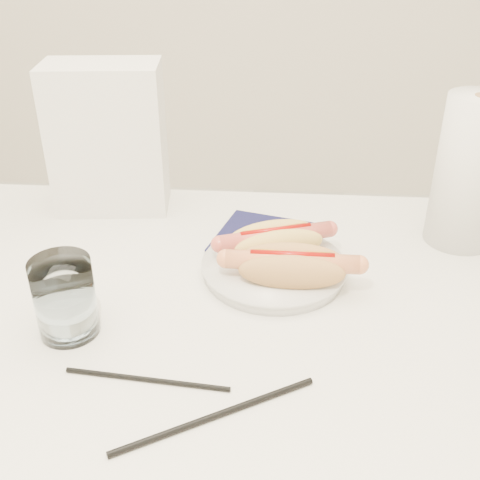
# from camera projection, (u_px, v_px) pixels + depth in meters

# --- Properties ---
(table) EXTENTS (1.20, 0.80, 0.75)m
(table) POSITION_uv_depth(u_px,v_px,m) (183.00, 349.00, 0.83)
(table) COLOR white
(table) RESTS_ON ground
(plate) EXTENTS (0.24, 0.24, 0.02)m
(plate) POSITION_uv_depth(u_px,v_px,m) (274.00, 270.00, 0.89)
(plate) COLOR silver
(plate) RESTS_ON table
(hotdog_left) EXTENTS (0.18, 0.11, 0.05)m
(hotdog_left) POSITION_uv_depth(u_px,v_px,m) (276.00, 241.00, 0.90)
(hotdog_left) COLOR #EABF5D
(hotdog_left) RESTS_ON plate
(hotdog_right) EXTENTS (0.19, 0.08, 0.05)m
(hotdog_right) POSITION_uv_depth(u_px,v_px,m) (292.00, 266.00, 0.84)
(hotdog_right) COLOR tan
(hotdog_right) RESTS_ON plate
(water_glass) EXTENTS (0.08, 0.08, 0.11)m
(water_glass) POSITION_uv_depth(u_px,v_px,m) (65.00, 298.00, 0.75)
(water_glass) COLOR silver
(water_glass) RESTS_ON table
(chopstick_near) EXTENTS (0.20, 0.02, 0.01)m
(chopstick_near) POSITION_uv_depth(u_px,v_px,m) (147.00, 379.00, 0.69)
(chopstick_near) COLOR black
(chopstick_near) RESTS_ON table
(chopstick_far) EXTENTS (0.21, 0.13, 0.01)m
(chopstick_far) POSITION_uv_depth(u_px,v_px,m) (216.00, 415.00, 0.64)
(chopstick_far) COLOR black
(chopstick_far) RESTS_ON table
(napkin_box) EXTENTS (0.21, 0.13, 0.26)m
(napkin_box) POSITION_uv_depth(u_px,v_px,m) (108.00, 139.00, 1.03)
(napkin_box) COLOR silver
(napkin_box) RESTS_ON table
(navy_napkin) EXTENTS (0.18, 0.18, 0.01)m
(navy_napkin) POSITION_uv_depth(u_px,v_px,m) (263.00, 238.00, 0.98)
(navy_napkin) COLOR #121239
(navy_napkin) RESTS_ON table
(paper_towel_roll) EXTENTS (0.13, 0.13, 0.24)m
(paper_towel_roll) POSITION_uv_depth(u_px,v_px,m) (470.00, 172.00, 0.92)
(paper_towel_roll) COLOR silver
(paper_towel_roll) RESTS_ON table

